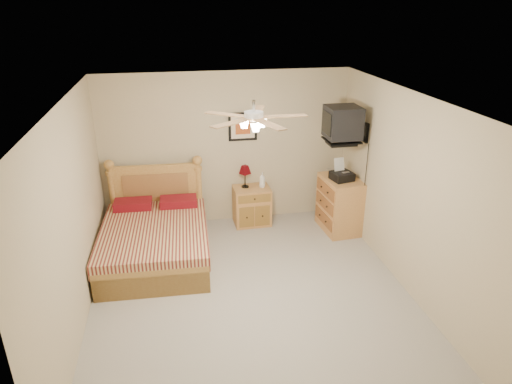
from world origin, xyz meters
The scene contains 17 objects.
floor centered at (0.00, 0.00, 0.00)m, with size 4.50×4.50×0.00m, color gray.
ceiling centered at (0.00, 0.00, 2.50)m, with size 4.00×4.50×0.04m, color white.
wall_back centered at (0.00, 2.25, 1.25)m, with size 4.00×0.04×2.50m, color #BBAB89.
wall_front centered at (0.00, -2.25, 1.25)m, with size 4.00×0.04×2.50m, color #BBAB89.
wall_left centered at (-2.00, 0.00, 1.25)m, with size 0.04×4.50×2.50m, color #BBAB89.
wall_right centered at (2.00, 0.00, 1.25)m, with size 0.04×4.50×2.50m, color #BBAB89.
bed centered at (-1.20, 1.12, 0.62)m, with size 1.46×1.91×1.24m, color #A56C31, non-canonical shape.
nightstand centered at (0.37, 2.00, 0.32)m, with size 0.59×0.44×0.64m, color #AA7543.
table_lamp centered at (0.27, 2.06, 0.83)m, with size 0.20×0.20×0.38m, color #50050B, non-canonical shape.
lotion_bottle centered at (0.55, 2.01, 0.77)m, with size 0.10×0.10×0.25m, color white.
framed_picture centered at (0.27, 2.23, 1.62)m, with size 0.46×0.04×0.46m, color black.
dresser centered at (1.73, 1.52, 0.45)m, with size 0.52×0.75×0.89m, color #A67741.
fax_machine centered at (1.71, 1.47, 1.06)m, with size 0.31×0.33×0.33m, color black, non-canonical shape.
magazine_lower centered at (1.67, 1.82, 0.90)m, with size 0.18×0.25×0.02m, color tan.
magazine_upper centered at (1.68, 1.81, 0.92)m, with size 0.19×0.26×0.02m, color gray.
wall_tv centered at (1.75, 1.34, 1.81)m, with size 0.56×0.46×0.58m, color black, non-canonical shape.
ceiling_fan centered at (0.00, -0.20, 2.36)m, with size 1.14×1.14×0.28m, color silver, non-canonical shape.
Camera 1 is at (-0.85, -4.80, 3.50)m, focal length 32.00 mm.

